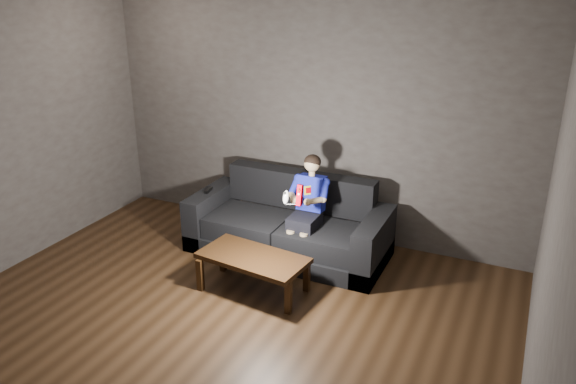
% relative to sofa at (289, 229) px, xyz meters
% --- Properties ---
extents(floor, '(5.00, 5.00, 0.00)m').
position_rel_sofa_xyz_m(floor, '(-0.01, -1.88, -0.27)').
color(floor, black).
rests_on(floor, ground).
extents(back_wall, '(5.00, 0.04, 2.70)m').
position_rel_sofa_xyz_m(back_wall, '(-0.01, 0.62, 1.08)').
color(back_wall, '#373130').
rests_on(back_wall, ground).
extents(right_wall, '(0.04, 5.00, 2.70)m').
position_rel_sofa_xyz_m(right_wall, '(2.49, -1.88, 1.08)').
color(right_wall, '#373130').
rests_on(right_wall, ground).
extents(ceiling, '(5.00, 5.00, 0.02)m').
position_rel_sofa_xyz_m(ceiling, '(-0.01, -1.88, 2.43)').
color(ceiling, beige).
rests_on(ceiling, back_wall).
extents(sofa, '(2.15, 0.93, 0.83)m').
position_rel_sofa_xyz_m(sofa, '(0.00, 0.00, 0.00)').
color(sofa, black).
rests_on(sofa, floor).
extents(child, '(0.42, 0.52, 1.03)m').
position_rel_sofa_xyz_m(child, '(0.24, -0.06, 0.42)').
color(child, black).
rests_on(child, sofa).
extents(wii_remote_red, '(0.06, 0.08, 0.21)m').
position_rel_sofa_xyz_m(wii_remote_red, '(0.32, -0.46, 0.63)').
color(wii_remote_red, red).
rests_on(wii_remote_red, child).
extents(nunchuk_white, '(0.06, 0.09, 0.15)m').
position_rel_sofa_xyz_m(nunchuk_white, '(0.17, -0.46, 0.58)').
color(nunchuk_white, white).
rests_on(nunchuk_white, child).
extents(wii_remote_black, '(0.07, 0.17, 0.03)m').
position_rel_sofa_xyz_m(wii_remote_black, '(-0.97, -0.08, 0.33)').
color(wii_remote_black, black).
rests_on(wii_remote_black, sofa).
extents(coffee_table, '(1.09, 0.63, 0.38)m').
position_rel_sofa_xyz_m(coffee_table, '(0.03, -0.88, 0.06)').
color(coffee_table, black).
rests_on(coffee_table, floor).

